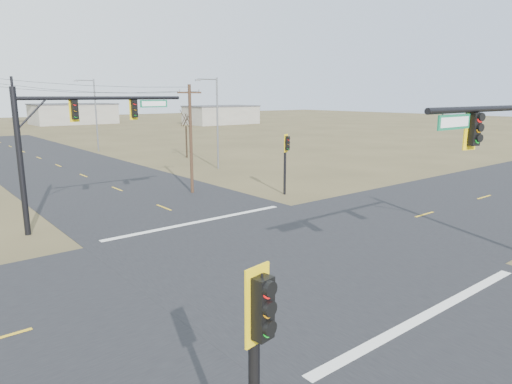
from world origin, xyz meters
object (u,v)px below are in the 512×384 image
at_px(mast_arm_far, 73,128).
at_px(bare_tree_c, 186,118).
at_px(pedestal_signal_sw, 259,343).
at_px(utility_pole_near, 191,137).
at_px(pedestal_signal_ne, 286,151).
at_px(streetlight_a, 216,118).
at_px(streetlight_b, 94,111).

xyz_separation_m(mast_arm_far, bare_tree_c, (19.93, 21.91, -0.88)).
xyz_separation_m(pedestal_signal_sw, utility_pole_near, (13.54, 24.79, 0.87)).
relative_size(mast_arm_far, pedestal_signal_sw, 2.02).
height_order(pedestal_signal_ne, bare_tree_c, bare_tree_c).
height_order(streetlight_a, streetlight_b, streetlight_b).
bearing_deg(bare_tree_c, mast_arm_far, -132.29).
distance_m(utility_pole_near, streetlight_a, 11.86).
relative_size(streetlight_b, bare_tree_c, 1.57).
height_order(mast_arm_far, pedestal_signal_sw, mast_arm_far).
distance_m(mast_arm_far, streetlight_a, 21.79).
distance_m(pedestal_signal_sw, bare_tree_c, 49.02).
height_order(pedestal_signal_sw, streetlight_a, streetlight_a).
relative_size(pedestal_signal_ne, utility_pole_near, 0.56).
distance_m(mast_arm_far, utility_pole_near, 10.59).
relative_size(utility_pole_near, bare_tree_c, 1.36).
distance_m(pedestal_signal_ne, streetlight_b, 36.29).
distance_m(mast_arm_far, pedestal_signal_sw, 21.43).
height_order(pedestal_signal_ne, pedestal_signal_sw, pedestal_signal_sw).
bearing_deg(utility_pole_near, streetlight_a, 46.89).
bearing_deg(streetlight_a, mast_arm_far, -130.12).
xyz_separation_m(pedestal_signal_sw, streetlight_b, (17.42, 55.96, 1.90)).
bearing_deg(mast_arm_far, streetlight_b, 58.23).
bearing_deg(streetlight_b, streetlight_a, -66.57).
bearing_deg(pedestal_signal_sw, mast_arm_far, 70.58).
xyz_separation_m(pedestal_signal_sw, bare_tree_c, (23.68, 42.90, 1.31)).
bearing_deg(utility_pole_near, streetlight_b, 82.90).
distance_m(mast_arm_far, bare_tree_c, 29.63).
relative_size(pedestal_signal_sw, utility_pole_near, 0.58).
bearing_deg(pedestal_signal_sw, bare_tree_c, 51.81).
height_order(mast_arm_far, streetlight_b, streetlight_b).
height_order(pedestal_signal_sw, streetlight_b, streetlight_b).
bearing_deg(bare_tree_c, utility_pole_near, -119.24).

